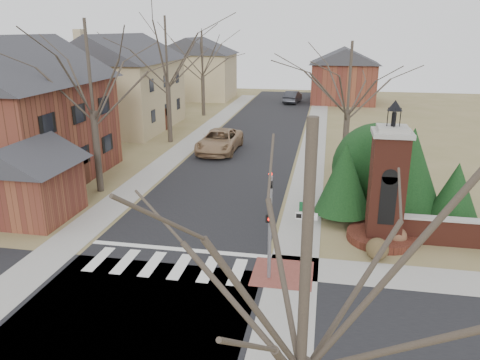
% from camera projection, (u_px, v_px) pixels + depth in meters
% --- Properties ---
extents(ground, '(120.00, 120.00, 0.00)m').
position_uv_depth(ground, '(160.00, 275.00, 18.59)').
color(ground, brown).
rests_on(ground, ground).
extents(main_street, '(8.00, 70.00, 0.01)m').
position_uv_depth(main_street, '(250.00, 145.00, 39.15)').
color(main_street, black).
rests_on(main_street, ground).
extents(cross_street, '(120.00, 8.00, 0.01)m').
position_uv_depth(cross_street, '(129.00, 319.00, 15.79)').
color(cross_street, black).
rests_on(cross_street, ground).
extents(crosswalk_zone, '(8.00, 2.20, 0.02)m').
position_uv_depth(crosswalk_zone, '(166.00, 265.00, 19.34)').
color(crosswalk_zone, silver).
rests_on(crosswalk_zone, ground).
extents(stop_bar, '(8.00, 0.35, 0.02)m').
position_uv_depth(stop_bar, '(178.00, 249.00, 20.74)').
color(stop_bar, silver).
rests_on(stop_bar, ground).
extents(sidewalk_right_main, '(2.00, 60.00, 0.02)m').
position_uv_depth(sidewalk_right_main, '(313.00, 148.00, 38.23)').
color(sidewalk_right_main, gray).
rests_on(sidewalk_right_main, ground).
extents(sidewalk_left, '(2.00, 60.00, 0.02)m').
position_uv_depth(sidewalk_left, '(191.00, 143.00, 40.06)').
color(sidewalk_left, gray).
rests_on(sidewalk_left, ground).
extents(curb_apron, '(2.40, 2.40, 0.02)m').
position_uv_depth(curb_apron, '(283.00, 274.00, 18.68)').
color(curb_apron, brown).
rests_on(curb_apron, ground).
extents(traffic_signal_pole, '(0.28, 0.41, 4.50)m').
position_uv_depth(traffic_signal_pole, '(270.00, 217.00, 17.57)').
color(traffic_signal_pole, slate).
rests_on(traffic_signal_pole, ground).
extents(sign_post, '(0.90, 0.07, 2.75)m').
position_uv_depth(sign_post, '(306.00, 221.00, 18.86)').
color(sign_post, slate).
rests_on(sign_post, ground).
extents(brick_gate_monument, '(3.20, 3.20, 6.47)m').
position_uv_depth(brick_gate_monument, '(386.00, 196.00, 21.01)').
color(brick_gate_monument, '#5A261A').
rests_on(brick_gate_monument, ground).
extents(house_brick_left, '(9.80, 11.80, 9.42)m').
position_uv_depth(house_brick_left, '(11.00, 108.00, 28.78)').
color(house_brick_left, brown).
rests_on(house_brick_left, ground).
extents(house_stucco_left, '(9.80, 12.80, 9.28)m').
position_uv_depth(house_stucco_left, '(120.00, 80.00, 44.77)').
color(house_stucco_left, tan).
rests_on(house_stucco_left, ground).
extents(garage_left, '(4.80, 4.80, 4.29)m').
position_uv_depth(garage_left, '(28.00, 176.00, 23.59)').
color(garage_left, brown).
rests_on(garage_left, ground).
extents(house_distant_left, '(10.80, 8.80, 8.53)m').
position_uv_depth(house_distant_left, '(195.00, 67.00, 64.24)').
color(house_distant_left, tan).
rests_on(house_distant_left, ground).
extents(house_distant_right, '(8.80, 8.80, 7.30)m').
position_uv_depth(house_distant_right, '(344.00, 74.00, 60.91)').
color(house_distant_right, brown).
rests_on(house_distant_right, ground).
extents(evergreen_near, '(2.80, 2.80, 4.10)m').
position_uv_depth(evergreen_near, '(344.00, 178.00, 23.16)').
color(evergreen_near, '#473D33').
rests_on(evergreen_near, ground).
extents(evergreen_mid, '(3.40, 3.40, 4.70)m').
position_uv_depth(evergreen_mid, '(411.00, 169.00, 23.61)').
color(evergreen_mid, '#473D33').
rests_on(evergreen_mid, ground).
extents(evergreen_far, '(2.40, 2.40, 3.30)m').
position_uv_depth(evergreen_far, '(456.00, 190.00, 22.54)').
color(evergreen_far, '#473D33').
rests_on(evergreen_far, ground).
extents(evergreen_mass, '(4.80, 4.80, 4.80)m').
position_uv_depth(evergreen_mass, '(377.00, 164.00, 25.15)').
color(evergreen_mass, black).
rests_on(evergreen_mass, ground).
extents(bare_tree_0, '(8.05, 8.05, 11.15)m').
position_uv_depth(bare_tree_0, '(88.00, 60.00, 25.85)').
color(bare_tree_0, '#473D33').
rests_on(bare_tree_0, ground).
extents(bare_tree_1, '(8.40, 8.40, 11.64)m').
position_uv_depth(bare_tree_1, '(166.00, 45.00, 37.89)').
color(bare_tree_1, '#473D33').
rests_on(bare_tree_1, ground).
extents(bare_tree_2, '(7.35, 7.35, 10.19)m').
position_uv_depth(bare_tree_2, '(202.00, 51.00, 50.44)').
color(bare_tree_2, '#473D33').
rests_on(bare_tree_2, ground).
extents(bare_tree_3, '(7.00, 7.00, 9.70)m').
position_uv_depth(bare_tree_3, '(350.00, 71.00, 30.15)').
color(bare_tree_3, '#473D33').
rests_on(bare_tree_3, ground).
extents(bare_tree_4, '(6.65, 6.65, 9.21)m').
position_uv_depth(bare_tree_4, '(307.00, 234.00, 7.16)').
color(bare_tree_4, '#473D33').
rests_on(bare_tree_4, ground).
extents(pickup_truck, '(2.92, 6.23, 1.72)m').
position_uv_depth(pickup_truck, '(220.00, 141.00, 36.91)').
color(pickup_truck, '#987552').
rests_on(pickup_truck, ground).
extents(distant_car, '(2.24, 4.94, 1.57)m').
position_uv_depth(distant_car, '(293.00, 97.00, 61.12)').
color(distant_car, '#2F3136').
rests_on(distant_car, ground).
extents(dry_shrub_left, '(0.95, 0.95, 0.95)m').
position_uv_depth(dry_shrub_left, '(377.00, 249.00, 19.74)').
color(dry_shrub_left, '#4F3F24').
rests_on(dry_shrub_left, ground).
extents(dry_shrub_right, '(0.84, 0.84, 0.84)m').
position_uv_depth(dry_shrub_right, '(397.00, 236.00, 21.07)').
color(dry_shrub_right, brown).
rests_on(dry_shrub_right, ground).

